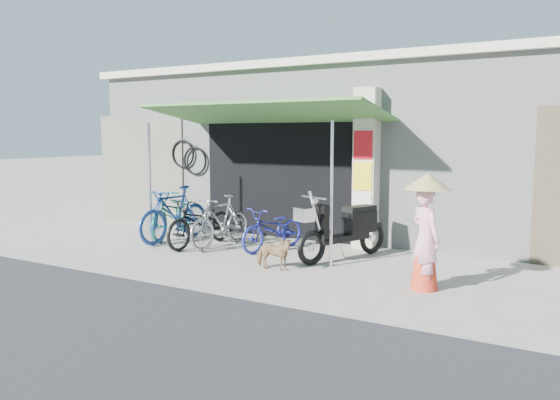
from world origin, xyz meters
The scene contains 13 objects.
ground centered at (0.00, 0.00, 0.00)m, with size 80.00×80.00×0.00m, color #A09B91.
bicycle_shop centered at (0.00, 5.09, 1.83)m, with size 12.30×5.30×3.66m.
shop_pillar centered at (0.85, 2.45, 1.50)m, with size 0.42×0.44×3.00m.
awning centered at (-0.90, 1.63, 2.51)m, with size 4.60×1.88×2.72m.
neighbour_left centered at (-5.00, 2.59, 1.30)m, with size 2.60×0.06×2.60m, color #6B665B.
bike_teal centered at (-3.03, 1.44, 0.51)m, with size 0.68×1.94×1.02m, color #1A7869.
bike_blue centered at (-2.72, 1.12, 0.55)m, with size 0.52×1.85×1.11m, color navy.
bike_black centered at (-1.95, 0.99, 0.47)m, with size 0.62×1.79×0.94m, color black.
bike_silver centered at (-1.56, 1.10, 0.50)m, with size 0.47×1.67×1.00m, color #ADAEB1.
bike_navy centered at (-0.55, 1.37, 0.41)m, with size 0.54×1.55×0.82m, color #22299E.
street_dog centered at (0.22, 0.06, 0.27)m, with size 0.29×0.63×0.53m, color #9E7B53.
moped centered at (0.89, 1.37, 0.52)m, with size 0.97×1.92×1.14m.
nun centered at (2.58, 0.17, 0.81)m, with size 0.64×0.64×1.62m.
Camera 1 is at (4.51, -7.23, 2.14)m, focal length 35.00 mm.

